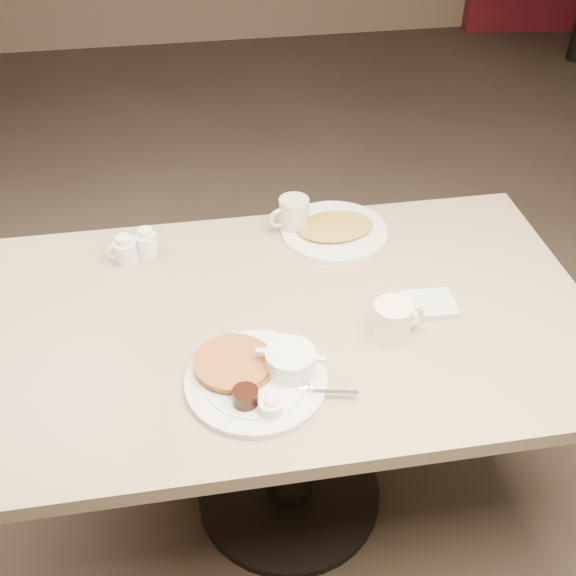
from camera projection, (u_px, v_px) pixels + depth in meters
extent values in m
cube|color=#4C3F33|center=(289.00, 496.00, 2.18)|extent=(7.00, 8.00, 0.02)
cube|color=tan|center=(289.00, 321.00, 1.71)|extent=(1.50, 0.90, 0.04)
cylinder|color=black|center=(289.00, 416.00, 1.94)|extent=(0.14, 0.14, 0.69)
cylinder|color=black|center=(289.00, 492.00, 2.16)|extent=(0.56, 0.56, 0.03)
cylinder|color=white|center=(256.00, 381.00, 1.52)|extent=(0.40, 0.40, 0.01)
cylinder|color=white|center=(256.00, 378.00, 1.51)|extent=(0.30, 0.30, 0.00)
cylinder|color=#9F5B25|center=(236.00, 365.00, 1.54)|extent=(0.23, 0.23, 0.01)
cylinder|color=#9F5B25|center=(233.00, 362.00, 1.53)|extent=(0.22, 0.22, 0.01)
cylinder|color=white|center=(290.00, 361.00, 1.52)|extent=(0.14, 0.14, 0.05)
cube|color=white|center=(261.00, 352.00, 1.51)|extent=(0.03, 0.02, 0.01)
cube|color=white|center=(320.00, 359.00, 1.50)|extent=(0.03, 0.02, 0.01)
ellipsoid|color=white|center=(285.00, 354.00, 1.52)|extent=(0.06, 0.06, 0.03)
ellipsoid|color=white|center=(297.00, 360.00, 1.50)|extent=(0.06, 0.06, 0.02)
cylinder|color=black|center=(245.00, 397.00, 1.45)|extent=(0.07, 0.07, 0.04)
cylinder|color=white|center=(271.00, 406.00, 1.43)|extent=(0.07, 0.07, 0.03)
ellipsoid|color=beige|center=(271.00, 402.00, 1.43)|extent=(0.04, 0.04, 0.02)
cube|color=silver|center=(329.00, 392.00, 1.48)|extent=(0.12, 0.03, 0.00)
ellipsoid|color=silver|center=(301.00, 385.00, 1.50)|extent=(0.04, 0.04, 0.01)
cylinder|color=white|center=(392.00, 320.00, 1.62)|extent=(0.10, 0.10, 0.09)
cylinder|color=#2C231E|center=(394.00, 307.00, 1.59)|extent=(0.08, 0.08, 0.01)
torus|color=white|center=(412.00, 316.00, 1.63)|extent=(0.07, 0.02, 0.06)
cube|color=silver|center=(429.00, 305.00, 1.71)|extent=(0.13, 0.11, 0.02)
cylinder|color=beige|center=(294.00, 215.00, 1.95)|extent=(0.10, 0.10, 0.10)
torus|color=beige|center=(279.00, 218.00, 1.94)|extent=(0.06, 0.03, 0.06)
cylinder|color=white|center=(126.00, 252.00, 1.85)|extent=(0.07, 0.07, 0.06)
cylinder|color=white|center=(124.00, 240.00, 1.82)|extent=(0.05, 0.05, 0.02)
cone|color=white|center=(133.00, 240.00, 1.83)|extent=(0.02, 0.02, 0.02)
torus|color=white|center=(114.00, 252.00, 1.84)|extent=(0.04, 0.01, 0.04)
cylinder|color=white|center=(147.00, 245.00, 1.87)|extent=(0.07, 0.07, 0.06)
cylinder|color=white|center=(145.00, 232.00, 1.85)|extent=(0.05, 0.05, 0.02)
cone|color=white|center=(150.00, 237.00, 1.84)|extent=(0.03, 0.03, 0.02)
torus|color=white|center=(140.00, 239.00, 1.89)|extent=(0.03, 0.03, 0.04)
cylinder|color=silver|center=(335.00, 231.00, 1.96)|extent=(0.32, 0.32, 0.01)
ellipsoid|color=#AE8D31|center=(335.00, 226.00, 1.95)|extent=(0.23, 0.17, 0.02)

